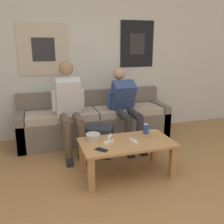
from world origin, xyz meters
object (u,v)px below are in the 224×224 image
pillar_candle (153,134)px  drink_can_blue (146,129)px  backpack (99,142)px  game_controller_near_left (134,141)px  coffee_table (127,147)px  person_seated_adult (69,104)px  couch (95,122)px  ceramic_bowl (93,136)px  game_controller_far_center (108,142)px  cell_phone (101,150)px  game_controller_near_right (110,137)px  person_seated_teen (125,103)px

pillar_candle → drink_can_blue: bearing=97.9°
backpack → game_controller_near_left: 0.70m
coffee_table → person_seated_adult: bearing=120.2°
couch → pillar_candle: (0.43, -1.22, 0.18)m
ceramic_bowl → pillar_candle: (0.71, -0.16, 0.00)m
couch → backpack: bearing=-98.6°
pillar_candle → game_controller_far_center: pillar_candle is taller
person_seated_adult → cell_phone: (0.18, -1.05, -0.28)m
game_controller_near_left → drink_can_blue: bearing=40.0°
ceramic_bowl → pillar_candle: pillar_candle is taller
backpack → ceramic_bowl: (-0.18, -0.40, 0.26)m
coffee_table → backpack: 0.62m
couch → game_controller_near_right: 1.07m
ceramic_bowl → drink_can_blue: 0.69m
coffee_table → backpack: backpack is taller
coffee_table → person_seated_teen: size_ratio=0.94×
backpack → game_controller_near_right: game_controller_near_right is taller
pillar_candle → backpack: bearing=133.3°
cell_phone → ceramic_bowl: bearing=92.9°
ceramic_bowl → cell_phone: bearing=-87.1°
couch → game_controller_near_left: bearing=-83.1°
backpack → game_controller_far_center: size_ratio=2.93×
coffee_table → drink_can_blue: drink_can_blue is taller
backpack → ceramic_bowl: 0.51m
game_controller_far_center → cell_phone: size_ratio=1.00×
coffee_table → game_controller_near_left: (0.07, -0.03, 0.09)m
person_seated_teen → game_controller_near_right: person_seated_teen is taller
game_controller_near_right → cell_phone: 0.38m
person_seated_teen → game_controller_near_right: bearing=-121.7°
coffee_table → game_controller_far_center: bearing=173.9°
ceramic_bowl → game_controller_far_center: bearing=-46.6°
couch → game_controller_near_left: 1.29m
person_seated_teen → game_controller_far_center: size_ratio=7.86×
person_seated_adult → ceramic_bowl: person_seated_adult is taller
cell_phone → pillar_candle: bearing=13.7°
person_seated_teen → cell_phone: person_seated_teen is taller
pillar_candle → game_controller_far_center: 0.56m
game_controller_near_left → cell_phone: bearing=-164.8°
backpack → ceramic_bowl: bearing=-114.1°
game_controller_near_left → cell_phone: 0.43m
game_controller_near_right → backpack: bearing=94.3°
person_seated_teen → ceramic_bowl: (-0.68, -0.76, -0.18)m
couch → game_controller_near_left: couch is taller
person_seated_adult → game_controller_far_center: person_seated_adult is taller
ceramic_bowl → game_controller_near_right: ceramic_bowl is taller
couch → drink_can_blue: (0.41, -1.06, 0.19)m
pillar_candle → couch: bearing=109.3°
person_seated_teen → game_controller_near_right: (-0.47, -0.76, -0.21)m
person_seated_teen → ceramic_bowl: size_ratio=6.55×
cell_phone → game_controller_near_left: bearing=15.2°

